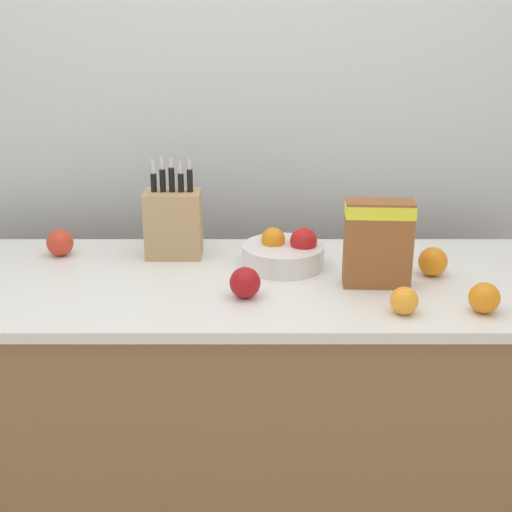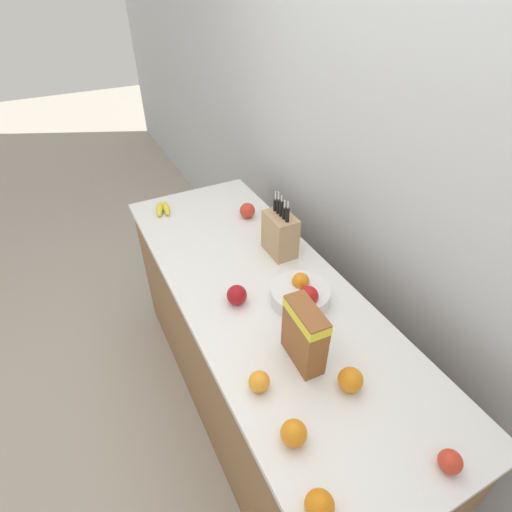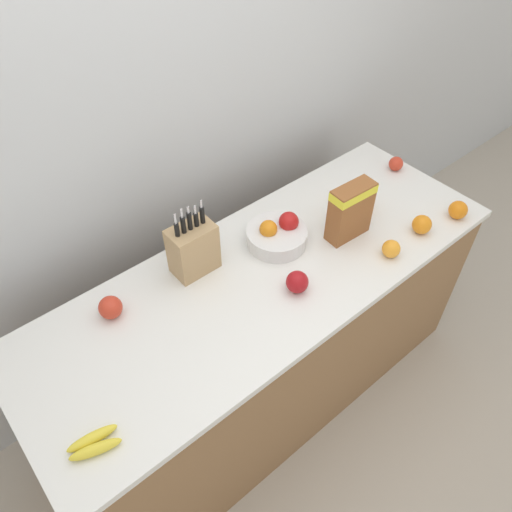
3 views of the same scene
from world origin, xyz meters
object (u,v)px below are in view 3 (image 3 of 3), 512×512
at_px(orange_mid_right, 458,210).
at_px(knife_block, 193,249).
at_px(orange_front_center, 362,200).
at_px(apple_middle, 297,282).
at_px(orange_back_center, 391,249).
at_px(orange_by_cereal, 422,224).
at_px(apple_by_knife_block, 110,307).
at_px(apple_rear, 396,164).
at_px(cereal_box, 351,209).
at_px(fruit_bowl, 277,234).
at_px(banana_bunch, 94,444).

bearing_deg(orange_mid_right, knife_block, 155.40).
height_order(knife_block, orange_front_center, knife_block).
distance_m(apple_middle, orange_back_center, 0.42).
bearing_deg(orange_by_cereal, knife_block, 152.78).
bearing_deg(apple_by_knife_block, apple_middle, -29.80).
relative_size(apple_middle, orange_by_cereal, 1.05).
bearing_deg(orange_mid_right, apple_rear, 79.43).
bearing_deg(orange_mid_right, apple_middle, 170.10).
distance_m(cereal_box, fruit_bowl, 0.31).
xyz_separation_m(knife_block, apple_rear, (1.10, -0.08, -0.07)).
bearing_deg(orange_front_center, banana_bunch, -170.90).
bearing_deg(banana_bunch, apple_rear, 10.15).
bearing_deg(fruit_bowl, banana_bunch, -162.86).
relative_size(apple_by_knife_block, orange_front_center, 0.99).
xyz_separation_m(fruit_bowl, orange_front_center, (0.42, -0.08, 0.00)).
distance_m(fruit_bowl, orange_front_center, 0.43).
height_order(knife_block, apple_rear, knife_block).
relative_size(banana_bunch, apple_by_knife_block, 1.94).
xyz_separation_m(knife_block, orange_back_center, (0.63, -0.44, -0.07)).
height_order(banana_bunch, orange_front_center, orange_front_center).
relative_size(banana_bunch, apple_rear, 2.41).
distance_m(banana_bunch, orange_by_cereal, 1.46).
distance_m(cereal_box, orange_by_cereal, 0.32).
height_order(fruit_bowl, orange_back_center, fruit_bowl).
bearing_deg(banana_bunch, cereal_box, 6.96).
distance_m(knife_block, banana_bunch, 0.74).
xyz_separation_m(banana_bunch, apple_middle, (0.85, 0.06, 0.02)).
relative_size(apple_rear, orange_back_center, 0.93).
bearing_deg(apple_rear, apple_middle, -164.17).
relative_size(apple_middle, orange_front_center, 1.00).
height_order(fruit_bowl, orange_by_cereal, fruit_bowl).
distance_m(banana_bunch, orange_back_center, 1.26).
bearing_deg(knife_block, apple_rear, -4.27).
distance_m(banana_bunch, apple_by_knife_block, 0.48).
distance_m(apple_rear, orange_front_center, 0.35).
relative_size(knife_block, orange_mid_right, 3.98).
bearing_deg(orange_by_cereal, orange_mid_right, -12.13).
bearing_deg(orange_front_center, orange_by_cereal, -74.91).
bearing_deg(apple_by_knife_block, banana_bunch, -124.59).
bearing_deg(knife_block, fruit_bowl, -15.37).
bearing_deg(apple_rear, cereal_box, -162.54).
relative_size(knife_block, apple_by_knife_block, 3.76).
bearing_deg(orange_by_cereal, banana_bunch, 178.53).
xyz_separation_m(knife_block, banana_bunch, (-0.63, -0.39, -0.09)).
distance_m(fruit_bowl, banana_bunch, 1.01).
distance_m(apple_rear, orange_mid_right, 0.40).
bearing_deg(apple_by_knife_block, fruit_bowl, -7.80).
height_order(apple_middle, orange_by_cereal, apple_middle).
relative_size(banana_bunch, orange_by_cereal, 2.03).
height_order(orange_front_center, orange_by_cereal, orange_front_center).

